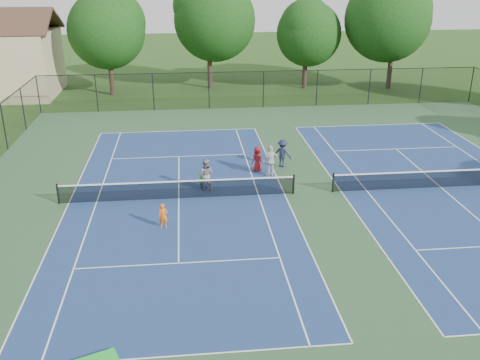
{
  "coord_description": "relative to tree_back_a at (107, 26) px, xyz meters",
  "views": [
    {
      "loc": [
        -6.5,
        -25.13,
        11.17
      ],
      "look_at": [
        -3.95,
        -1.0,
        1.3
      ],
      "focal_mm": 40.0,
      "sensor_mm": 36.0,
      "label": 1
    }
  ],
  "objects": [
    {
      "name": "tennis_court_left",
      "position": [
        6.0,
        -24.0,
        -5.94
      ],
      "size": [
        12.0,
        23.83,
        1.07
      ],
      "color": "navy",
      "rests_on": "ground"
    },
    {
      "name": "bystander_a",
      "position": [
        11.15,
        -21.37,
        -5.13
      ],
      "size": [
        1.14,
        0.86,
        1.81
      ],
      "primitive_type": "imported",
      "rotation": [
        0.0,
        0.0,
        3.6
      ],
      "color": "silver",
      "rests_on": "ground"
    },
    {
      "name": "bystander_b",
      "position": [
        12.08,
        -20.01,
        -5.2
      ],
      "size": [
        1.25,
        1.11,
        1.67
      ],
      "primitive_type": "imported",
      "rotation": [
        0.0,
        0.0,
        2.57
      ],
      "color": "#1C233E",
      "rests_on": "ground"
    },
    {
      "name": "ball_hopper",
      "position": [
        7.33,
        -22.75,
        -5.5
      ],
      "size": [
        0.4,
        0.37,
        0.43
      ],
      "primitive_type": "cube",
      "rotation": [
        0.0,
        0.0,
        0.33
      ],
      "color": "green",
      "rests_on": "ball_crate"
    },
    {
      "name": "tree_back_c",
      "position": [
        18.0,
        1.0,
        -0.56
      ],
      "size": [
        6.0,
        6.0,
        8.4
      ],
      "color": "#2D2116",
      "rests_on": "ground"
    },
    {
      "name": "instructor",
      "position": [
        7.44,
        -23.0,
        -5.17
      ],
      "size": [
        0.98,
        0.84,
        1.74
      ],
      "primitive_type": "imported",
      "rotation": [
        0.0,
        0.0,
        2.9
      ],
      "color": "gray",
      "rests_on": "ground"
    },
    {
      "name": "perimeter_fence",
      "position": [
        13.0,
        -24.0,
        -4.44
      ],
      "size": [
        36.08,
        36.08,
        3.02
      ],
      "color": "black",
      "rests_on": "ground"
    },
    {
      "name": "tree_back_a",
      "position": [
        0.0,
        0.0,
        0.0
      ],
      "size": [
        6.8,
        6.8,
        9.15
      ],
      "color": "#2D2116",
      "rests_on": "ground"
    },
    {
      "name": "court_pad",
      "position": [
        13.0,
        -24.0,
        -6.03
      ],
      "size": [
        36.0,
        36.0,
        0.01
      ],
      "primitive_type": "cube",
      "color": "#2F5536",
      "rests_on": "ground"
    },
    {
      "name": "child_player",
      "position": [
        5.33,
        -27.14,
        -5.46
      ],
      "size": [
        0.46,
        0.35,
        1.15
      ],
      "primitive_type": "imported",
      "rotation": [
        0.0,
        0.0,
        0.18
      ],
      "color": "orange",
      "rests_on": "ground"
    },
    {
      "name": "ground",
      "position": [
        13.0,
        -24.0,
        -6.04
      ],
      "size": [
        140.0,
        140.0,
        0.0
      ],
      "primitive_type": "plane",
      "color": "#234716",
      "rests_on": "ground"
    },
    {
      "name": "bystander_c",
      "position": [
        10.53,
        -20.56,
        -5.29
      ],
      "size": [
        0.87,
        0.79,
        1.49
      ],
      "primitive_type": "imported",
      "rotation": [
        0.0,
        0.0,
        3.72
      ],
      "color": "maroon",
      "rests_on": "ground"
    },
    {
      "name": "tree_back_b",
      "position": [
        9.0,
        2.0,
        0.56
      ],
      "size": [
        7.6,
        7.6,
        10.03
      ],
      "color": "#2D2116",
      "rests_on": "ground"
    },
    {
      "name": "ball_crate",
      "position": [
        7.33,
        -22.75,
        -5.88
      ],
      "size": [
        0.4,
        0.36,
        0.32
      ],
      "primitive_type": "cube",
      "rotation": [
        0.0,
        0.0,
        0.19
      ],
      "color": "navy",
      "rests_on": "ground"
    },
    {
      "name": "tennis_court_right",
      "position": [
        20.0,
        -24.0,
        -5.94
      ],
      "size": [
        12.0,
        23.83,
        1.07
      ],
      "color": "navy",
      "rests_on": "ground"
    },
    {
      "name": "tree_back_d",
      "position": [
        26.0,
        0.0,
        0.79
      ],
      "size": [
        7.8,
        7.8,
        10.37
      ],
      "color": "#2D2116",
      "rests_on": "ground"
    }
  ]
}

